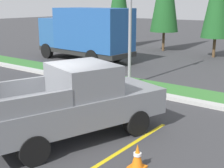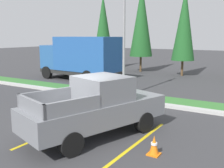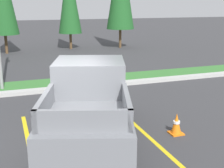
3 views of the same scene
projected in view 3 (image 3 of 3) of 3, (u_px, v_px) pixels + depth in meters
The scene contains 7 objects.
ground_plane at pixel (61, 145), 7.83m from camera, with size 120.00×120.00×0.00m, color #38383A.
parking_line_near at pixel (30, 149), 7.58m from camera, with size 0.12×4.80×0.01m, color yellow.
parking_line_far at pixel (144, 132), 8.58m from camera, with size 0.12×4.80×0.01m, color yellow.
curb_strip at pixel (38, 91), 12.36m from camera, with size 56.00×0.40×0.15m, color #B2B2AD.
grass_median at pixel (35, 85), 13.37m from camera, with size 56.00×1.80×0.06m, color #387533.
pickup_truck_main at pixel (90, 102), 7.86m from camera, with size 3.44×5.55×2.10m.
traffic_cone at pixel (176, 124), 8.42m from camera, with size 0.36×0.36×0.60m.
Camera 3 is at (-1.17, -7.19, 3.52)m, focal length 49.07 mm.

